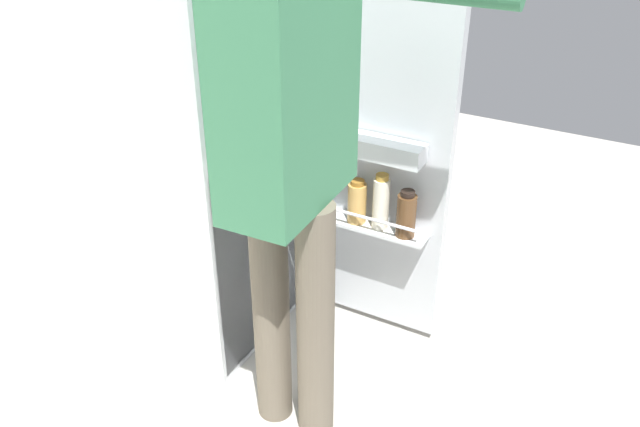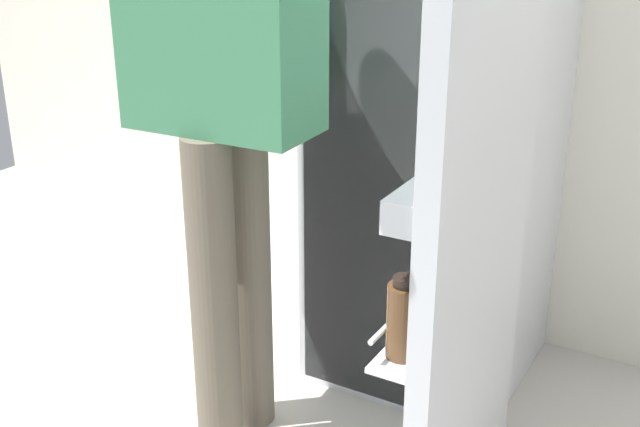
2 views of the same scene
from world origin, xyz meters
The scene contains 3 objects.
ground_plane centered at (0.00, 0.00, 0.00)m, with size 5.42×5.42×0.00m, color #B7B2A8.
refrigerator centered at (0.03, 0.49, 0.83)m, with size 0.65×1.17×1.67m.
person centered at (-0.30, -0.06, 1.06)m, with size 0.57×0.77×1.74m.
Camera 1 is at (-1.73, -0.93, 1.80)m, focal length 37.72 mm.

